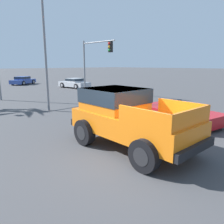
% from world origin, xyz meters
% --- Properties ---
extents(ground_plane, '(320.00, 320.00, 0.00)m').
position_xyz_m(ground_plane, '(0.00, 0.00, 0.00)').
color(ground_plane, '#424244').
extents(orange_pickup_truck, '(2.52, 4.82, 2.02)m').
position_xyz_m(orange_pickup_truck, '(0.36, 0.80, 1.14)').
color(orange_pickup_truck, orange).
rests_on(orange_pickup_truck, ground_plane).
extents(red_convertible_car, '(2.45, 4.50, 1.05)m').
position_xyz_m(red_convertible_car, '(4.63, 1.09, 0.43)').
color(red_convertible_car, '#B21419').
rests_on(red_convertible_car, ground_plane).
extents(parked_car_blue, '(4.33, 3.71, 1.14)m').
position_xyz_m(parked_car_blue, '(7.95, 27.70, 0.58)').
color(parked_car_blue, '#334C9E').
rests_on(parked_car_blue, ground_plane).
extents(parked_car_silver, '(2.19, 4.33, 1.19)m').
position_xyz_m(parked_car_silver, '(10.51, 18.47, 0.61)').
color(parked_car_silver, '#B7BABF').
rests_on(parked_car_silver, ground_plane).
extents(traffic_light_main, '(0.38, 4.28, 5.07)m').
position_xyz_m(traffic_light_main, '(8.23, 11.69, 3.59)').
color(traffic_light_main, slate).
rests_on(traffic_light_main, ground_plane).
extents(street_lamp_post, '(0.90, 0.24, 8.25)m').
position_xyz_m(street_lamp_post, '(1.43, 8.29, 4.91)').
color(street_lamp_post, slate).
rests_on(street_lamp_post, ground_plane).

